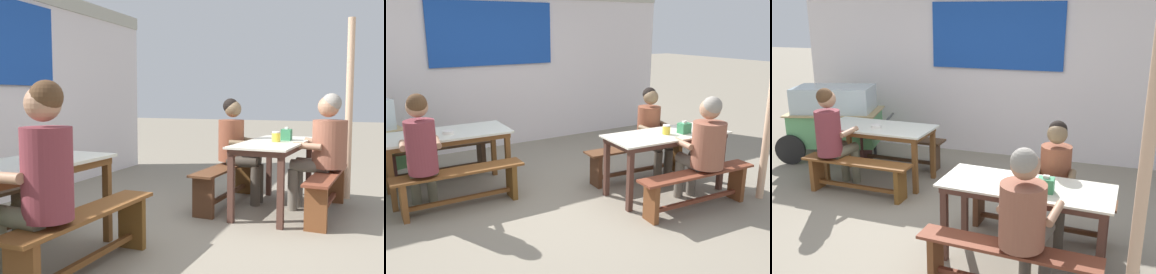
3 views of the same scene
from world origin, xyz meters
TOP-DOWN VIEW (x-y plane):
  - ground_plane at (0.00, 0.00)m, footprint 40.00×40.00m
  - backdrop_wall at (0.00, 2.69)m, footprint 6.79×0.23m
  - dining_table_far at (-1.19, 1.03)m, footprint 1.52×0.71m
  - dining_table_near at (1.09, -0.37)m, footprint 1.57×0.71m
  - bench_far_back at (-1.18, 1.60)m, footprint 1.41×0.32m
  - bench_far_front at (-1.20, 0.47)m, footprint 1.46×0.29m
  - bench_near_back at (1.12, 0.19)m, footprint 1.55×0.36m
  - bench_near_front at (1.05, -0.94)m, footprint 1.51×0.33m
  - person_left_back_turned at (-1.57, 0.54)m, footprint 0.45×0.58m
  - person_near_front at (1.18, -0.88)m, footprint 0.52×0.61m
  - person_right_near_table at (1.28, 0.11)m, footprint 0.41×0.53m
  - tissue_box at (1.28, -0.47)m, footprint 0.14×0.11m
  - condiment_jar at (1.06, -0.40)m, footprint 0.09×0.09m
  - soup_bowl at (-1.18, 0.96)m, footprint 0.13×0.13m
  - wooden_support_post at (1.98, -1.10)m, footprint 0.09×0.09m

SIDE VIEW (x-z plane):
  - ground_plane at x=0.00m, z-range 0.00..0.00m
  - bench_near_back at x=1.12m, z-range 0.07..0.53m
  - bench_near_front at x=1.05m, z-range 0.07..0.53m
  - bench_far_front at x=-1.20m, z-range 0.08..0.53m
  - bench_far_back at x=-1.18m, z-range 0.08..0.53m
  - dining_table_near at x=1.09m, z-range 0.29..1.06m
  - dining_table_far at x=-1.19m, z-range 0.30..1.06m
  - person_right_near_table at x=1.28m, z-range 0.08..1.32m
  - person_near_front at x=1.18m, z-range 0.10..1.39m
  - person_left_back_turned at x=-1.57m, z-range 0.10..1.45m
  - soup_bowl at x=-1.18m, z-range 0.76..0.80m
  - condiment_jar at x=1.06m, z-range 0.76..0.87m
  - tissue_box at x=1.28m, z-range 0.75..0.90m
  - wooden_support_post at x=1.98m, z-range 0.00..2.20m
  - backdrop_wall at x=0.00m, z-range 0.07..2.73m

